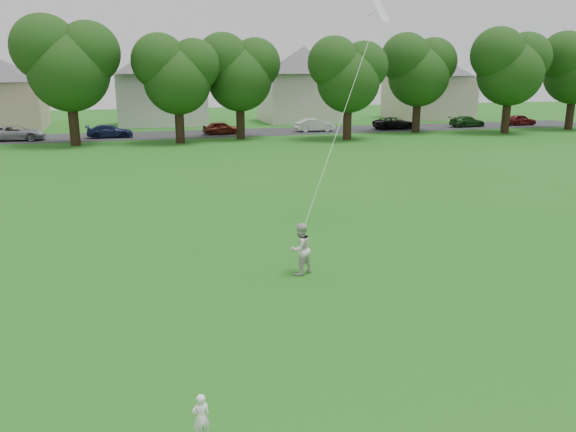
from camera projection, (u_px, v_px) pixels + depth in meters
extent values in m
plane|color=#1B6016|center=(318.00, 339.00, 12.32)|extent=(160.00, 160.00, 0.00)
cube|color=#2D2D30|center=(170.00, 135.00, 51.40)|extent=(90.00, 7.00, 0.01)
imported|color=white|center=(201.00, 418.00, 8.82)|extent=(0.34, 0.26, 0.83)
imported|color=silver|center=(300.00, 249.00, 16.06)|extent=(0.92, 0.84, 1.52)
plane|color=white|center=(380.00, 8.00, 19.85)|extent=(1.10, 1.11, 0.93)
cylinder|color=white|center=(344.00, 111.00, 17.91)|extent=(0.01, 0.01, 9.34)
cylinder|color=black|center=(74.00, 121.00, 43.64)|extent=(0.77, 0.77, 3.83)
cylinder|color=black|center=(180.00, 122.00, 45.21)|extent=(0.73, 0.73, 3.33)
cylinder|color=black|center=(240.00, 119.00, 48.01)|extent=(0.73, 0.73, 3.42)
cylinder|color=black|center=(347.00, 120.00, 47.51)|extent=(0.72, 0.72, 3.30)
cylinder|color=black|center=(416.00, 114.00, 53.06)|extent=(0.74, 0.74, 3.54)
cylinder|color=black|center=(506.00, 113.00, 52.34)|extent=(0.76, 0.76, 3.72)
cylinder|color=black|center=(570.00, 111.00, 55.68)|extent=(0.75, 0.75, 3.66)
imported|color=gray|center=(17.00, 133.00, 46.96)|extent=(4.62, 2.32, 1.25)
imported|color=#161D45|center=(110.00, 131.00, 48.95)|extent=(3.93, 1.65, 1.13)
imported|color=maroon|center=(222.00, 128.00, 51.57)|extent=(3.57, 1.64, 1.19)
imported|color=silver|center=(315.00, 125.00, 53.95)|extent=(3.76, 1.32, 1.24)
imported|color=black|center=(394.00, 123.00, 56.20)|extent=(4.29, 2.04, 1.18)
imported|color=#184115|center=(467.00, 121.00, 58.42)|extent=(3.97, 1.89, 1.12)
imported|color=#571113|center=(520.00, 120.00, 60.15)|extent=(3.37, 1.36, 1.15)
cube|color=silver|center=(161.00, 100.00, 60.03)|extent=(9.19, 6.44, 5.40)
pyramid|color=#514E53|center=(158.00, 44.00, 58.61)|extent=(13.26, 13.26, 2.97)
cube|color=beige|center=(304.00, 98.00, 64.29)|extent=(9.19, 7.38, 5.38)
pyramid|color=#514E53|center=(304.00, 46.00, 62.87)|extent=(13.26, 13.26, 2.96)
cube|color=#C0B29F|center=(428.00, 97.00, 68.57)|extent=(9.12, 7.45, 5.11)
pyramid|color=#514E53|center=(431.00, 52.00, 67.22)|extent=(13.16, 13.16, 2.81)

